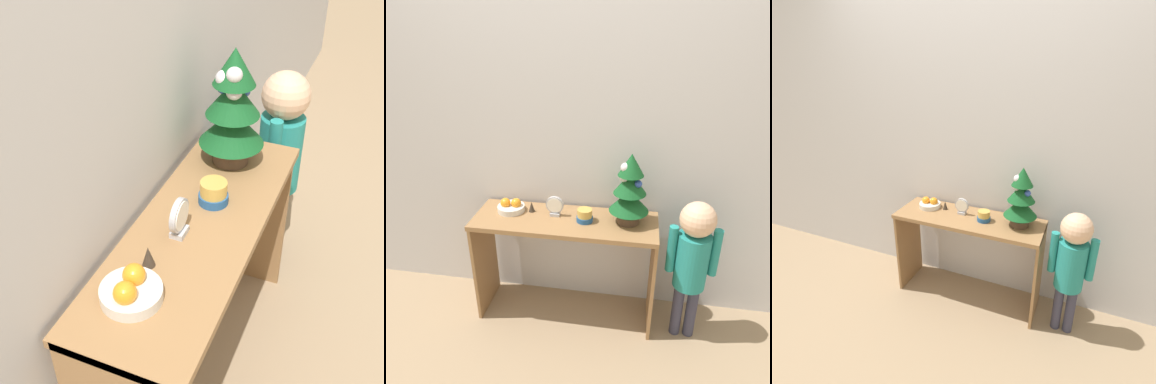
{
  "view_description": "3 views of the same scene",
  "coord_description": "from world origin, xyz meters",
  "views": [
    {
      "loc": [
        -1.21,
        -0.28,
        1.8
      ],
      "look_at": [
        -0.05,
        0.19,
        0.88
      ],
      "focal_mm": 50.0,
      "sensor_mm": 36.0,
      "label": 1
    },
    {
      "loc": [
        0.42,
        -1.77,
        1.86
      ],
      "look_at": [
        0.08,
        0.21,
        0.91
      ],
      "focal_mm": 35.0,
      "sensor_mm": 36.0,
      "label": 2
    },
    {
      "loc": [
        0.75,
        -1.68,
        1.77
      ],
      "look_at": [
        -0.04,
        0.19,
        0.93
      ],
      "focal_mm": 28.0,
      "sensor_mm": 36.0,
      "label": 3
    }
  ],
  "objects": [
    {
      "name": "child_figure",
      "position": [
        0.77,
        0.12,
        0.6
      ],
      "size": [
        0.3,
        0.2,
        0.94
      ],
      "color": "#38384C",
      "rests_on": "ground_plane"
    },
    {
      "name": "mini_tree",
      "position": [
        0.38,
        0.22,
        0.94
      ],
      "size": [
        0.24,
        0.24,
        0.44
      ],
      "color": "#4C3828",
      "rests_on": "console_table"
    },
    {
      "name": "console_table",
      "position": [
        0.0,
        0.19,
        0.56
      ],
      "size": [
        1.13,
        0.38,
        0.72
      ],
      "color": "olive",
      "rests_on": "ground_plane"
    },
    {
      "name": "ground_plane",
      "position": [
        0.0,
        0.0,
        0.0
      ],
      "size": [
        12.0,
        12.0,
        0.0
      ],
      "primitive_type": "plane",
      "color": "#997F60"
    },
    {
      "name": "fruit_bowl",
      "position": [
        -0.36,
        0.24,
        0.75
      ],
      "size": [
        0.17,
        0.17,
        0.09
      ],
      "color": "silver",
      "rests_on": "console_table"
    },
    {
      "name": "figurine",
      "position": [
        -0.23,
        0.26,
        0.76
      ],
      "size": [
        0.04,
        0.04,
        0.07
      ],
      "color": "#382D23",
      "rests_on": "console_table"
    },
    {
      "name": "back_wall",
      "position": [
        0.0,
        0.43,
        1.25
      ],
      "size": [
        7.0,
        0.05,
        2.5
      ],
      "primitive_type": "cube",
      "color": "silver",
      "rests_on": "ground_plane"
    },
    {
      "name": "desk_clock",
      "position": [
        -0.07,
        0.23,
        0.79
      ],
      "size": [
        0.11,
        0.04,
        0.13
      ],
      "color": "#B2B2B7",
      "rests_on": "console_table"
    },
    {
      "name": "singing_bowl",
      "position": [
        0.12,
        0.19,
        0.76
      ],
      "size": [
        0.1,
        0.1,
        0.08
      ],
      "color": "#235189",
      "rests_on": "console_table"
    }
  ]
}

